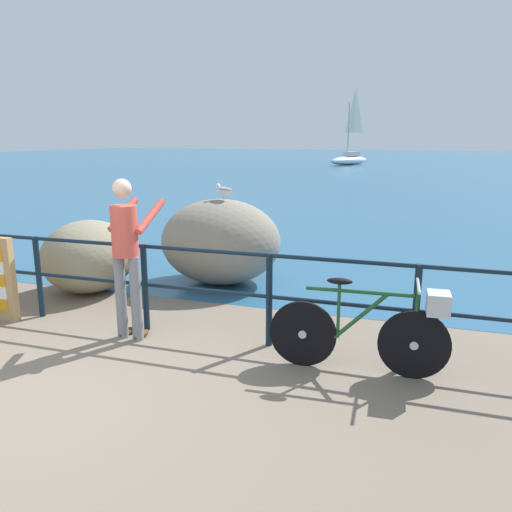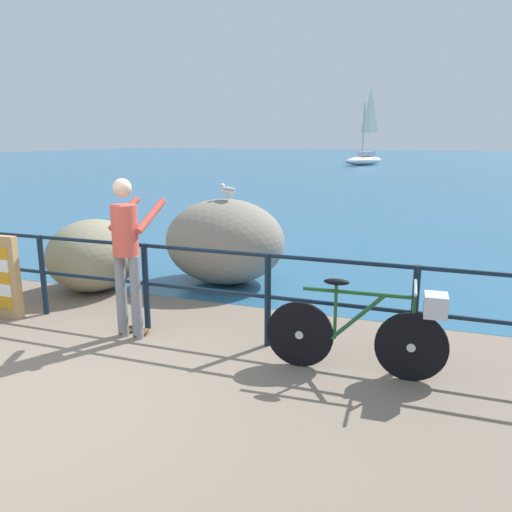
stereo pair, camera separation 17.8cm
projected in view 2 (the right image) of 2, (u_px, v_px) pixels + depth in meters
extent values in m
cube|color=#756656|center=(365.00, 189.00, 22.69)|extent=(120.00, 120.00, 0.10)
cube|color=#285B7F|center=(406.00, 161.00, 48.25)|extent=(120.00, 90.00, 0.01)
cylinder|color=black|center=(43.00, 275.00, 6.35)|extent=(0.07, 0.07, 1.02)
cylinder|color=black|center=(146.00, 287.00, 5.86)|extent=(0.07, 0.07, 1.02)
cylinder|color=black|center=(268.00, 300.00, 5.37)|extent=(0.07, 0.07, 1.02)
cylinder|color=black|center=(414.00, 317.00, 4.88)|extent=(0.07, 0.07, 1.02)
cylinder|color=black|center=(144.00, 245.00, 5.75)|extent=(8.94, 0.04, 0.04)
cylinder|color=black|center=(146.00, 283.00, 5.85)|extent=(8.94, 0.04, 0.04)
cylinder|color=black|center=(300.00, 334.00, 4.92)|extent=(0.66, 0.07, 0.66)
cylinder|color=#B7BCC6|center=(300.00, 334.00, 4.92)|extent=(0.08, 0.06, 0.08)
cylinder|color=black|center=(411.00, 347.00, 4.62)|extent=(0.66, 0.07, 0.66)
cylinder|color=#B7BCC6|center=(411.00, 347.00, 4.62)|extent=(0.08, 0.06, 0.08)
cylinder|color=#194C23|center=(356.00, 293.00, 4.66)|extent=(0.99, 0.08, 0.04)
cylinder|color=#194C23|center=(358.00, 317.00, 4.71)|extent=(0.50, 0.06, 0.50)
cylinder|color=#194C23|center=(335.00, 312.00, 4.76)|extent=(0.03, 0.03, 0.53)
ellipsoid|color=black|center=(337.00, 282.00, 4.70)|extent=(0.24, 0.11, 0.06)
cylinder|color=#194C23|center=(413.00, 318.00, 4.56)|extent=(0.03, 0.03, 0.57)
cylinder|color=#B7BCC6|center=(416.00, 287.00, 4.49)|extent=(0.05, 0.48, 0.03)
cube|color=#B7BCC6|center=(436.00, 305.00, 4.48)|extent=(0.21, 0.25, 0.20)
cylinder|color=slate|center=(121.00, 296.00, 5.65)|extent=(0.12, 0.12, 0.95)
ellipsoid|color=#513319|center=(127.00, 330.00, 5.80)|extent=(0.12, 0.27, 0.08)
cylinder|color=slate|center=(136.00, 298.00, 5.57)|extent=(0.12, 0.12, 0.95)
ellipsoid|color=#513319|center=(141.00, 333.00, 5.72)|extent=(0.12, 0.27, 0.08)
cylinder|color=#CC4C3F|center=(125.00, 230.00, 5.44)|extent=(0.28, 0.28, 0.55)
sphere|color=beige|center=(122.00, 188.00, 5.33)|extent=(0.20, 0.20, 0.20)
cylinder|color=#CC4C3F|center=(124.00, 214.00, 5.69)|extent=(0.12, 0.52, 0.34)
cylinder|color=#CC4C3F|center=(151.00, 216.00, 5.55)|extent=(0.12, 0.52, 0.34)
ellipsoid|color=gray|center=(225.00, 241.00, 7.74)|extent=(1.85, 1.61, 1.30)
ellipsoid|color=gray|center=(94.00, 255.00, 7.39)|extent=(1.27, 1.44, 1.04)
cylinder|color=gold|center=(227.00, 198.00, 7.52)|extent=(0.01, 0.01, 0.06)
cylinder|color=gold|center=(229.00, 197.00, 7.55)|extent=(0.01, 0.01, 0.06)
ellipsoid|color=white|center=(228.00, 191.00, 7.51)|extent=(0.28, 0.19, 0.13)
ellipsoid|color=#9E9EA3|center=(229.00, 189.00, 7.49)|extent=(0.27, 0.20, 0.06)
sphere|color=white|center=(222.00, 186.00, 7.57)|extent=(0.08, 0.08, 0.08)
cone|color=gold|center=(220.00, 186.00, 7.61)|extent=(0.06, 0.04, 0.02)
ellipsoid|color=white|center=(364.00, 161.00, 41.29)|extent=(3.38, 4.44, 0.70)
cube|color=silver|center=(366.00, 154.00, 41.35)|extent=(1.36, 1.53, 0.36)
cylinder|color=#B2B2B7|center=(363.00, 130.00, 40.60)|extent=(0.10, 0.10, 4.20)
pyramid|color=white|center=(370.00, 110.00, 40.71)|extent=(0.88, 1.40, 3.57)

